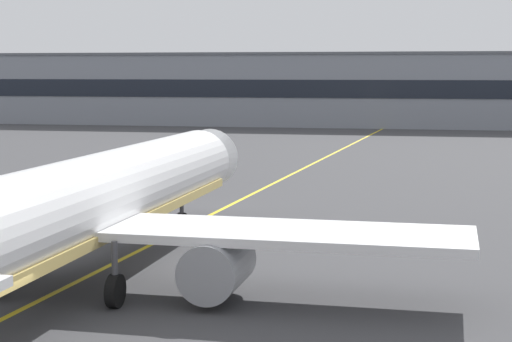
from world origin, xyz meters
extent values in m
cube|color=yellow|center=(0.00, 30.00, 0.00)|extent=(13.76, 179.52, 0.01)
cylinder|color=white|center=(-1.00, 8.37, 3.50)|extent=(4.65, 36.08, 3.80)
cone|color=white|center=(-0.54, 27.67, 3.50)|extent=(3.67, 2.68, 3.61)
cube|color=#DBBC66|center=(-1.00, 8.37, 2.46)|extent=(4.51, 33.20, 0.44)
cube|color=black|center=(-0.59, 25.77, 4.17)|extent=(2.88, 1.17, 0.60)
cube|color=white|center=(-0.99, 8.97, 2.65)|extent=(32.10, 5.56, 0.36)
cylinder|color=gray|center=(5.19, 7.83, 1.43)|extent=(2.38, 3.65, 2.30)
cylinder|color=black|center=(5.23, 9.68, 1.43)|extent=(1.96, 0.23, 1.95)
cylinder|color=#4C4C51|center=(-0.66, 22.87, 1.48)|extent=(0.24, 0.24, 1.60)
cylinder|color=black|center=(-0.66, 22.87, 0.45)|extent=(0.42, 0.91, 0.90)
cylinder|color=#4C4C51|center=(1.55, 6.31, 1.77)|extent=(0.24, 0.24, 1.60)
cylinder|color=black|center=(1.55, 6.31, 0.65)|extent=(0.43, 1.31, 1.30)
cube|color=gray|center=(1.54, 115.61, 5.70)|extent=(128.57, 12.00, 11.39)
cube|color=black|center=(1.54, 109.56, 6.10)|extent=(123.43, 0.12, 2.80)
cube|color=#595C63|center=(1.54, 115.61, 11.59)|extent=(128.97, 12.40, 0.40)
camera|label=1|loc=(13.18, -24.14, 9.02)|focal=60.70mm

